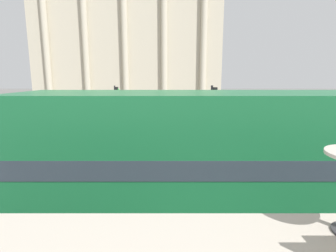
{
  "coord_description": "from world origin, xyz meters",
  "views": [
    {
      "loc": [
        -0.8,
        -2.42,
        4.38
      ],
      "look_at": [
        -0.85,
        15.58,
        1.02
      ],
      "focal_mm": 28.0,
      "sensor_mm": 36.0,
      "label": 1
    }
  ],
  "objects": [
    {
      "name": "pedestrian_white",
      "position": [
        -3.72,
        25.75,
        0.97
      ],
      "size": [
        0.32,
        0.32,
        1.69
      ],
      "rotation": [
        0.0,
        0.0,
        0.18
      ],
      "color": "#282B33",
      "rests_on": "ground_plane"
    },
    {
      "name": "traffic_light_mid",
      "position": [
        -5.02,
        18.86,
        2.43
      ],
      "size": [
        0.42,
        0.24,
        3.71
      ],
      "color": "black",
      "rests_on": "ground_plane"
    },
    {
      "name": "pedestrian_grey",
      "position": [
        -6.55,
        32.83,
        0.99
      ],
      "size": [
        0.32,
        0.32,
        1.72
      ],
      "rotation": [
        0.0,
        0.0,
        6.1
      ],
      "color": "#282B33",
      "rests_on": "ground_plane"
    },
    {
      "name": "double_decker_bus",
      "position": [
        0.77,
        4.0,
        2.25
      ],
      "size": [
        10.5,
        2.73,
        4.02
      ],
      "rotation": [
        0.0,
        0.0,
        0.02
      ],
      "color": "black",
      "rests_on": "ground_plane"
    },
    {
      "name": "traffic_light_near",
      "position": [
        1.65,
        11.8,
        2.57
      ],
      "size": [
        0.42,
        0.24,
        3.95
      ],
      "color": "black",
      "rests_on": "ground_plane"
    },
    {
      "name": "pedestrian_black",
      "position": [
        6.13,
        29.04,
        1.0
      ],
      "size": [
        0.32,
        0.32,
        1.73
      ],
      "rotation": [
        0.0,
        0.0,
        5.85
      ],
      "color": "#282B33",
      "rests_on": "ground_plane"
    },
    {
      "name": "plaza_building_left",
      "position": [
        -7.01,
        42.58,
        10.07
      ],
      "size": [
        28.95,
        12.14,
        20.13
      ],
      "color": "beige",
      "rests_on": "ground_plane"
    },
    {
      "name": "pedestrian_yellow",
      "position": [
        -2.62,
        11.83,
        1.0
      ],
      "size": [
        0.32,
        0.32,
        1.73
      ],
      "rotation": [
        0.0,
        0.0,
        0.07
      ],
      "color": "#282B33",
      "rests_on": "ground_plane"
    }
  ]
}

